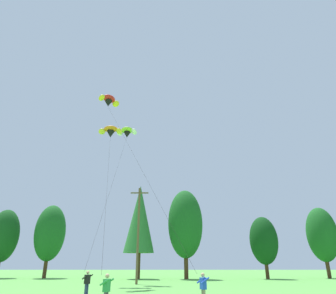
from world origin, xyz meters
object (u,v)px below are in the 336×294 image
Objects in this scene: parafoil_kite_mid_orange at (110,131)px; kite_flyer_near at (86,282)px; kite_flyer_mid at (105,288)px; parafoil_kite_high_lime_white at (126,132)px; kite_flyer_far at (202,286)px; utility_pole at (137,231)px; parafoil_kite_far_red_yellow at (108,101)px.

kite_flyer_near is at bearing -81.67° from parafoil_kite_mid_orange.
kite_flyer_mid is 0.09× the size of parafoil_kite_high_lime_white.
kite_flyer_mid is (2.55, -6.23, 0.00)m from kite_flyer_near.
parafoil_kite_mid_orange is (-9.51, 17.68, 17.37)m from kite_flyer_far.
kite_flyer_mid is at bearing -67.73° from kite_flyer_near.
utility_pole is 6.45× the size of kite_flyer_far.
parafoil_kite_mid_orange is (-4.46, 19.26, 17.37)m from kite_flyer_mid.
kite_flyer_far is 0.09× the size of parafoil_kite_high_lime_white.
utility_pole is 16.74m from parafoil_kite_far_red_yellow.
parafoil_kite_high_lime_white is at bearing 90.35° from kite_flyer_near.
parafoil_kite_far_red_yellow is (-4.13, -2.71, 16.00)m from utility_pole.
kite_flyer_far is (7.60, -4.65, 0.00)m from kite_flyer_near.
kite_flyer_far is at bearing -58.32° from parafoil_kite_far_red_yellow.
kite_flyer_near is 1.00× the size of kite_flyer_far.
utility_pole is at bearing 33.25° from parafoil_kite_far_red_yellow.
kite_flyer_far is (5.05, 1.58, 0.00)m from kite_flyer_mid.
parafoil_kite_far_red_yellow is at bearing 104.86° from kite_flyer_mid.
parafoil_kite_mid_orange reaches higher than utility_pole.
parafoil_kite_high_lime_white is (-2.23, 1.76, 13.58)m from utility_pole.
kite_flyer_near is (-2.14, -13.60, -4.72)m from utility_pole.
kite_flyer_mid and kite_flyer_far have the same top height.
utility_pole is at bearing 7.99° from parafoil_kite_mid_orange.
parafoil_kite_far_red_yellow is at bearing -92.24° from parafoil_kite_mid_orange.
parafoil_kite_high_lime_white reaches higher than utility_pole.
parafoil_kite_high_lime_white is at bearing 141.63° from utility_pole.
kite_flyer_mid is at bearing -88.80° from utility_pole.
parafoil_kite_mid_orange reaches higher than kite_flyer_mid.
kite_flyer_near is 21.80m from parafoil_kite_mid_orange.
parafoil_kite_far_red_yellow reaches higher than parafoil_kite_mid_orange.
parafoil_kite_high_lime_white is 3.10m from parafoil_kite_mid_orange.
kite_flyer_mid is at bearing -162.68° from kite_flyer_far.
parafoil_kite_high_lime_white is (-7.69, 20.01, 18.29)m from kite_flyer_far.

